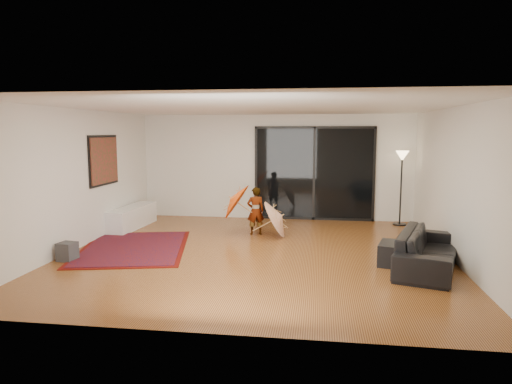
% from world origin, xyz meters
% --- Properties ---
extents(floor, '(7.00, 7.00, 0.00)m').
position_xyz_m(floor, '(0.00, 0.00, 0.00)').
color(floor, '#9F5E2B').
rests_on(floor, ground).
extents(ceiling, '(7.00, 7.00, 0.00)m').
position_xyz_m(ceiling, '(0.00, 0.00, 2.70)').
color(ceiling, white).
rests_on(ceiling, wall_back).
extents(wall_back, '(7.00, 0.00, 7.00)m').
position_xyz_m(wall_back, '(0.00, 3.50, 1.35)').
color(wall_back, silver).
rests_on(wall_back, floor).
extents(wall_front, '(7.00, 0.00, 7.00)m').
position_xyz_m(wall_front, '(0.00, -3.50, 1.35)').
color(wall_front, silver).
rests_on(wall_front, floor).
extents(wall_left, '(0.00, 7.00, 7.00)m').
position_xyz_m(wall_left, '(-3.50, 0.00, 1.35)').
color(wall_left, silver).
rests_on(wall_left, floor).
extents(wall_right, '(0.00, 7.00, 7.00)m').
position_xyz_m(wall_right, '(3.50, 0.00, 1.35)').
color(wall_right, silver).
rests_on(wall_right, floor).
extents(sliding_door, '(3.06, 0.07, 2.40)m').
position_xyz_m(sliding_door, '(1.00, 3.47, 1.20)').
color(sliding_door, black).
rests_on(sliding_door, wall_back).
extents(painting, '(0.04, 1.28, 1.08)m').
position_xyz_m(painting, '(-3.46, 1.00, 1.65)').
color(painting, black).
rests_on(painting, wall_left).
extents(media_console, '(0.55, 1.84, 0.50)m').
position_xyz_m(media_console, '(-3.25, 1.86, 0.25)').
color(media_console, white).
rests_on(media_console, floor).
extents(speaker, '(0.32, 0.32, 0.32)m').
position_xyz_m(speaker, '(-3.25, -0.96, 0.16)').
color(speaker, '#424244').
rests_on(speaker, floor).
extents(persian_rug, '(2.53, 3.12, 0.02)m').
position_xyz_m(persian_rug, '(-2.44, 0.01, 0.01)').
color(persian_rug, '#540C07').
rests_on(persian_rug, floor).
extents(sofa, '(1.47, 2.32, 0.63)m').
position_xyz_m(sofa, '(2.95, -0.57, 0.32)').
color(sofa, black).
rests_on(sofa, floor).
extents(ottoman, '(0.80, 0.80, 0.37)m').
position_xyz_m(ottoman, '(2.52, -0.43, 0.19)').
color(ottoman, black).
rests_on(ottoman, floor).
extents(floor_lamp, '(0.31, 0.31, 1.81)m').
position_xyz_m(floor_lamp, '(3.10, 3.06, 1.43)').
color(floor_lamp, black).
rests_on(floor_lamp, floor).
extents(child, '(0.45, 0.37, 1.06)m').
position_xyz_m(child, '(-0.24, 1.55, 0.53)').
color(child, '#999999').
rests_on(child, floor).
extents(parasol_orange, '(0.64, 0.90, 0.90)m').
position_xyz_m(parasol_orange, '(-0.79, 1.50, 0.73)').
color(parasol_orange, '#FF530D').
rests_on(parasol_orange, child).
extents(parasol_white, '(0.59, 0.87, 0.94)m').
position_xyz_m(parasol_white, '(0.36, 1.40, 0.50)').
color(parasol_white, silver).
rests_on(parasol_white, floor).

